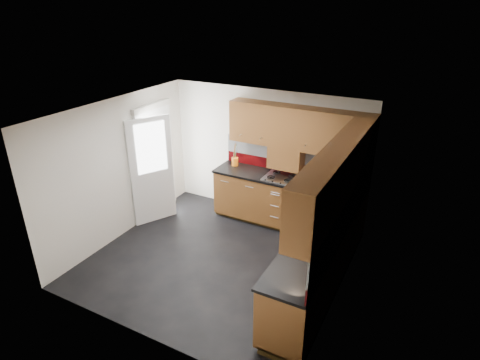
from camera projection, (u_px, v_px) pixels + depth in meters
The scene contains 14 objects.
room at pixel (216, 174), 5.81m from camera, with size 4.00×3.80×2.64m.
base_cabinets at pixel (298, 232), 6.38m from camera, with size 2.70×3.20×0.95m.
countertop at pixel (299, 205), 6.17m from camera, with size 2.72×3.22×0.04m.
backsplash at pixel (319, 185), 6.14m from camera, with size 2.70×3.20×0.54m.
upper_cabinets at pixel (316, 149), 5.78m from camera, with size 2.50×3.20×0.72m.
extractor_hood at pixel (286, 157), 7.03m from camera, with size 0.60×0.33×0.40m, color #5D3814.
glass_cabinet at pixel (355, 147), 5.79m from camera, with size 0.32×0.80×0.66m.
back_door at pixel (154, 165), 7.36m from camera, with size 0.42×1.19×2.04m.
gas_hob at pixel (282, 178), 7.03m from camera, with size 0.61×0.53×0.05m.
utensil_pot at pixel (235, 160), 7.54m from camera, with size 0.12×0.12×0.45m.
toaster at pixel (348, 184), 6.59m from camera, with size 0.33×0.27×0.21m.
food_processor at pixel (342, 193), 6.17m from camera, with size 0.20×0.20×0.33m.
paper_towel at pixel (326, 224), 5.39m from camera, with size 0.11×0.11×0.22m, color white.
orange_cloth at pixel (341, 201), 6.22m from camera, with size 0.13×0.11×0.01m, color orange.
Camera 1 is at (2.79, -4.55, 3.82)m, focal length 30.00 mm.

